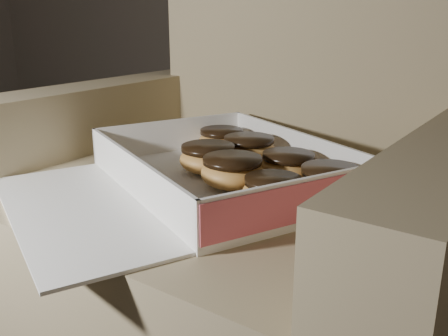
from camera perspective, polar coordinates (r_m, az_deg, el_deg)
armchair at (r=0.94m, az=1.76°, el=-7.22°), size 0.84×0.71×0.87m
bakery_box at (r=0.81m, az=-2.62°, el=-1.48°), size 0.59×0.62×0.07m
donut_a at (r=0.72m, az=5.61°, el=-2.61°), size 0.09×0.09×0.04m
donut_b at (r=0.83m, az=7.33°, el=0.30°), size 0.09×0.09×0.05m
donut_c at (r=0.76m, az=12.08°, el=-1.48°), size 0.10×0.10×0.05m
donut_d at (r=0.79m, az=0.97°, el=-0.36°), size 0.10×0.10×0.05m
donut_e at (r=1.00m, az=-0.30°, el=3.29°), size 0.09×0.09×0.05m
donut_f at (r=0.92m, az=2.86°, el=2.19°), size 0.10×0.10×0.05m
donut_g at (r=0.86m, az=-1.83°, el=1.17°), size 0.10×0.10×0.05m
crumb_a at (r=0.68m, az=4.27°, el=-5.55°), size 0.01×0.01×0.00m
crumb_b at (r=0.81m, az=-0.48°, el=-1.83°), size 0.01×0.01×0.00m
crumb_c at (r=0.91m, az=-9.99°, el=0.20°), size 0.01×0.01×0.00m
crumb_d at (r=0.85m, az=-10.72°, el=-1.01°), size 0.01×0.01×0.00m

